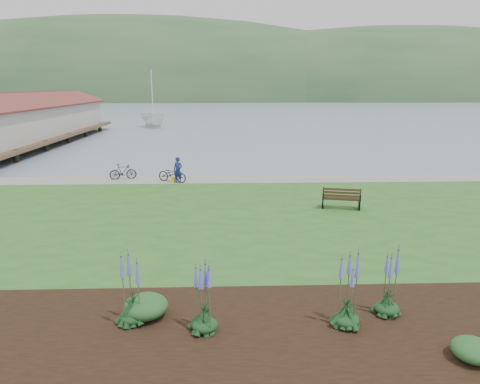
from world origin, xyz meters
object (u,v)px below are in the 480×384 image
(park_bench, at_px, (341,198))
(sailboat, at_px, (154,128))
(person, at_px, (178,168))
(bicycle_a, at_px, (172,174))

(park_bench, relative_size, sailboat, 0.07)
(person, distance_m, bicycle_a, 0.67)
(sailboat, bearing_deg, person, -115.91)
(person, xyz_separation_m, sailboat, (-7.73, 39.19, -1.32))
(bicycle_a, height_order, sailboat, sailboat)
(bicycle_a, relative_size, sailboat, 0.07)
(bicycle_a, bearing_deg, park_bench, -99.02)
(sailboat, bearing_deg, bicycle_a, -116.37)
(park_bench, relative_size, bicycle_a, 0.97)
(park_bench, distance_m, person, 10.02)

